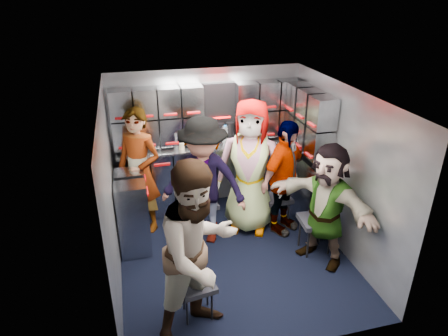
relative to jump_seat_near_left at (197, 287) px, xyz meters
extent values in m
plane|color=black|center=(0.63, 0.87, -0.37)|extent=(3.00, 3.00, 0.00)
cube|color=gray|center=(0.63, 2.37, 0.68)|extent=(2.80, 0.04, 2.10)
cube|color=gray|center=(-0.77, 0.87, 0.68)|extent=(0.04, 3.00, 2.10)
cube|color=gray|center=(2.03, 0.87, 0.68)|extent=(0.04, 3.00, 2.10)
cube|color=silver|center=(0.63, 0.87, 1.73)|extent=(2.80, 3.00, 0.02)
cube|color=gray|center=(0.63, 2.16, 0.13)|extent=(2.68, 0.38, 0.99)
cube|color=gray|center=(-0.56, 1.43, 0.13)|extent=(0.38, 0.76, 0.99)
cube|color=#B5B8BD|center=(0.63, 2.16, 0.65)|extent=(2.68, 0.42, 0.03)
cube|color=gray|center=(0.63, 2.22, 1.12)|extent=(2.68, 0.28, 0.82)
cube|color=gray|center=(1.88, 1.57, 1.12)|extent=(0.28, 1.00, 0.82)
cube|color=gray|center=(1.88, 1.47, 0.13)|extent=(0.28, 1.20, 1.00)
cube|color=#A7090B|center=(0.63, 1.96, 0.51)|extent=(2.60, 0.02, 0.03)
cube|color=black|center=(0.00, 0.00, 0.02)|extent=(0.39, 0.38, 0.06)
cylinder|color=black|center=(-0.13, -0.11, -0.18)|extent=(0.02, 0.02, 0.37)
cylinder|color=black|center=(0.13, -0.11, -0.18)|extent=(0.02, 0.02, 0.37)
cylinder|color=black|center=(-0.13, 0.11, -0.18)|extent=(0.02, 0.02, 0.37)
cylinder|color=black|center=(0.13, 0.11, -0.18)|extent=(0.02, 0.02, 0.37)
cube|color=black|center=(0.36, 1.51, 0.06)|extent=(0.45, 0.43, 0.06)
cylinder|color=black|center=(0.21, 1.39, -0.16)|extent=(0.02, 0.02, 0.41)
cylinder|color=black|center=(0.50, 1.39, -0.16)|extent=(0.02, 0.02, 0.41)
cylinder|color=black|center=(0.21, 1.64, -0.16)|extent=(0.02, 0.02, 0.41)
cylinder|color=black|center=(0.50, 1.64, -0.16)|extent=(0.02, 0.02, 0.41)
cube|color=black|center=(1.02, 1.64, 0.03)|extent=(0.41, 0.40, 0.06)
cylinder|color=black|center=(0.88, 1.53, -0.18)|extent=(0.02, 0.02, 0.38)
cylinder|color=black|center=(1.15, 1.53, -0.18)|extent=(0.02, 0.02, 0.38)
cylinder|color=black|center=(0.88, 1.75, -0.18)|extent=(0.02, 0.02, 0.38)
cylinder|color=black|center=(1.15, 1.75, -0.18)|extent=(0.02, 0.02, 0.38)
cube|color=black|center=(1.44, 1.46, 0.04)|extent=(0.38, 0.36, 0.06)
cylinder|color=black|center=(1.31, 1.35, -0.17)|extent=(0.02, 0.02, 0.38)
cylinder|color=black|center=(1.58, 1.35, -0.17)|extent=(0.02, 0.02, 0.38)
cylinder|color=black|center=(1.31, 1.58, -0.17)|extent=(0.02, 0.02, 0.38)
cylinder|color=black|center=(1.58, 1.58, -0.17)|extent=(0.02, 0.02, 0.38)
cube|color=black|center=(1.68, 0.72, 0.08)|extent=(0.43, 0.41, 0.06)
cylinder|color=black|center=(1.53, 0.60, -0.15)|extent=(0.03, 0.03, 0.43)
cylinder|color=black|center=(1.83, 0.60, -0.15)|extent=(0.03, 0.03, 0.43)
cylinder|color=black|center=(1.53, 0.85, -0.15)|extent=(0.03, 0.03, 0.43)
cylinder|color=black|center=(1.83, 0.85, -0.15)|extent=(0.03, 0.03, 0.43)
imported|color=black|center=(-0.42, 1.82, 0.51)|extent=(0.76, 0.71, 1.75)
imported|color=black|center=(0.00, -0.18, 0.56)|extent=(1.13, 1.05, 1.85)
imported|color=black|center=(0.36, 1.33, 0.50)|extent=(1.29, 1.08, 1.73)
imported|color=black|center=(1.02, 1.46, 0.57)|extent=(1.08, 0.92, 1.87)
imported|color=black|center=(1.44, 1.28, 0.44)|extent=(1.00, 0.86, 1.61)
imported|color=black|center=(1.68, 0.54, 0.41)|extent=(1.12, 1.48, 1.56)
cylinder|color=white|center=(-0.42, 2.11, 0.78)|extent=(0.07, 0.07, 0.24)
cylinder|color=white|center=(0.12, 2.11, 0.79)|extent=(0.07, 0.07, 0.26)
cylinder|color=white|center=(0.84, 2.11, 0.80)|extent=(0.07, 0.07, 0.28)
cylinder|color=#C5B78B|center=(0.20, 2.10, 0.71)|extent=(0.08, 0.08, 0.09)
cylinder|color=#C5B78B|center=(1.88, 2.10, 0.72)|extent=(0.07, 0.07, 0.11)
camera|label=1|loc=(-0.52, -3.13, 2.83)|focal=32.00mm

